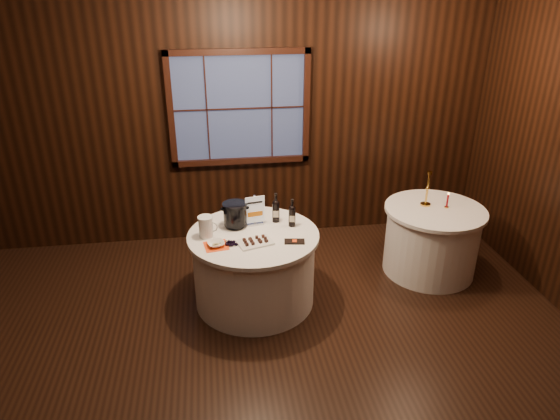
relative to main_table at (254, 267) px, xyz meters
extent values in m
plane|color=black|center=(0.00, -1.00, -0.39)|extent=(6.00, 6.00, 0.00)
cube|color=black|center=(0.00, 1.50, 1.11)|extent=(6.00, 0.02, 3.00)
cube|color=#394778|center=(0.00, 1.47, 1.26)|extent=(1.50, 0.01, 1.20)
cylinder|color=white|center=(0.00, 0.00, -0.02)|extent=(1.20, 1.20, 0.73)
cylinder|color=white|center=(0.00, 0.00, 0.36)|extent=(1.28, 1.28, 0.04)
cylinder|color=white|center=(2.00, 0.30, -0.02)|extent=(1.00, 1.00, 0.73)
cylinder|color=white|center=(2.00, 0.30, 0.36)|extent=(1.08, 1.08, 0.04)
cube|color=#B7B6BE|center=(0.04, 0.20, 0.39)|extent=(0.18, 0.12, 0.02)
cube|color=#B7B6BE|center=(0.04, 0.20, 0.55)|extent=(0.02, 0.02, 0.30)
cube|color=white|center=(0.04, 0.19, 0.55)|extent=(0.20, 0.04, 0.28)
cylinder|color=black|center=(0.25, 0.24, 0.48)|extent=(0.07, 0.07, 0.20)
sphere|color=black|center=(0.25, 0.24, 0.58)|extent=(0.07, 0.07, 0.07)
cylinder|color=black|center=(0.25, 0.24, 0.64)|extent=(0.03, 0.03, 0.09)
cylinder|color=black|center=(0.25, 0.24, 0.68)|extent=(0.03, 0.03, 0.02)
cube|color=beige|center=(0.25, 0.20, 0.48)|extent=(0.05, 0.01, 0.07)
cylinder|color=black|center=(0.40, 0.11, 0.48)|extent=(0.07, 0.07, 0.19)
sphere|color=black|center=(0.40, 0.11, 0.57)|extent=(0.07, 0.07, 0.07)
cylinder|color=black|center=(0.40, 0.11, 0.62)|extent=(0.03, 0.03, 0.08)
cylinder|color=black|center=(0.40, 0.11, 0.66)|extent=(0.03, 0.03, 0.02)
cube|color=beige|center=(0.40, 0.08, 0.48)|extent=(0.05, 0.01, 0.06)
cylinder|color=black|center=(-0.16, 0.18, 0.40)|extent=(0.18, 0.18, 0.03)
cylinder|color=black|center=(-0.16, 0.18, 0.51)|extent=(0.23, 0.23, 0.20)
cylinder|color=black|center=(-0.16, 0.18, 0.62)|extent=(0.25, 0.25, 0.02)
cube|color=white|center=(0.00, -0.20, 0.39)|extent=(0.36, 0.29, 0.02)
cube|color=black|center=(0.37, -0.23, 0.39)|extent=(0.20, 0.12, 0.02)
cylinder|color=#3C2A15|center=(-0.30, -0.18, 0.40)|extent=(0.08, 0.03, 0.04)
cylinder|color=white|center=(-0.45, 0.01, 0.48)|extent=(0.13, 0.13, 0.20)
cylinder|color=white|center=(-0.45, 0.01, 0.59)|extent=(0.15, 0.15, 0.01)
torus|color=white|center=(-0.38, 0.01, 0.49)|extent=(0.10, 0.04, 0.10)
cube|color=#FF4915|center=(-0.36, -0.20, 0.38)|extent=(0.24, 0.24, 0.00)
imported|color=white|center=(-0.36, -0.20, 0.41)|extent=(0.19, 0.19, 0.04)
cylinder|color=gold|center=(1.92, 0.40, 0.39)|extent=(0.11, 0.11, 0.02)
cylinder|color=gold|center=(1.92, 0.40, 0.57)|extent=(0.02, 0.02, 0.34)
cylinder|color=gold|center=(1.92, 0.40, 0.76)|extent=(0.06, 0.06, 0.03)
cylinder|color=gold|center=(2.12, 0.30, 0.39)|extent=(0.05, 0.05, 0.01)
cylinder|color=#A00C17|center=(2.12, 0.30, 0.47)|extent=(0.02, 0.02, 0.14)
sphere|color=#FFB23F|center=(2.12, 0.30, 0.55)|extent=(0.02, 0.02, 0.02)
camera|label=1|loc=(-0.36, -4.28, 2.63)|focal=32.00mm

